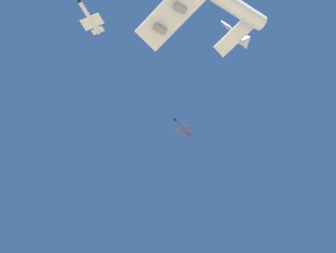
% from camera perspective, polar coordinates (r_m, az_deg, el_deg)
% --- Properties ---
extents(chase_jet_left_wing, '(10.05, 14.66, 4.00)m').
position_cam_1_polar(chase_jet_left_wing, '(156.71, 2.59, -0.27)').
color(chase_jet_left_wing, '#38478C').
extents(chase_jet_right_wing, '(8.97, 15.23, 4.00)m').
position_cam_1_polar(chase_jet_right_wing, '(128.07, -13.75, 18.24)').
color(chase_jet_right_wing, silver).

